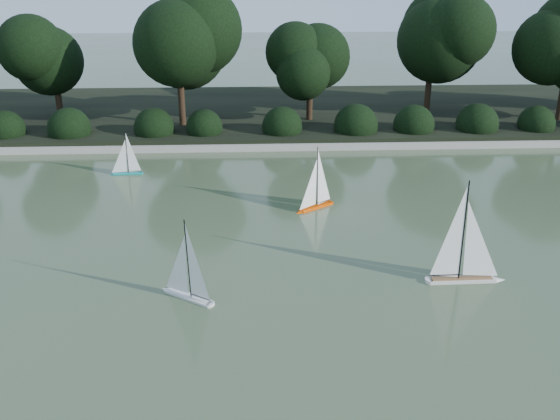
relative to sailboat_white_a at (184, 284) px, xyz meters
name	(u,v)px	position (x,y,z in m)	size (l,w,h in m)	color
ground	(310,316)	(1.97, -0.67, -0.24)	(80.00, 80.00, 0.00)	#3A4B2D
pond_coping	(282,147)	(1.97, 8.33, -0.15)	(40.00, 0.35, 0.18)	gray
far_bank	(276,113)	(1.97, 12.33, -0.09)	(40.00, 8.00, 0.30)	black
tree_line	(318,45)	(3.20, 10.76, 2.41)	(26.31, 3.93, 4.39)	black
shrub_hedge	(280,127)	(1.97, 9.23, 0.21)	(29.10, 1.10, 1.10)	black
sailboat_white_a	(184,284)	(0.00, 0.00, 0.00)	(0.97, 0.75, 1.50)	silver
sailboat_white_b	(469,265)	(4.76, 0.32, 0.06)	(1.40, 0.25, 1.92)	silver
sailboat_orange	(313,199)	(2.44, 3.74, -0.01)	(0.94, 0.74, 1.47)	#F84900
sailboat_teal	(124,167)	(-2.13, 6.32, -0.05)	(0.88, 0.19, 1.20)	#0F8F8C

